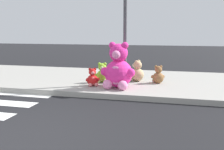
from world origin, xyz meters
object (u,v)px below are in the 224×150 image
(plush_tan, at_px, (137,73))
(plush_red, at_px, (93,79))
(plush_brown, at_px, (158,76))
(plush_pink_large, at_px, (118,70))
(plush_teal, at_px, (114,73))
(sign_pole, at_px, (125,28))
(plush_lime, at_px, (102,74))

(plush_tan, distance_m, plush_red, 1.58)
(plush_brown, xyz_separation_m, plush_tan, (-0.70, 0.16, 0.05))
(plush_pink_large, distance_m, plush_teal, 1.61)
(plush_brown, bearing_deg, sign_pole, -159.96)
(plush_tan, relative_size, plush_red, 1.27)
(plush_pink_large, xyz_separation_m, plush_lime, (-0.66, 0.63, -0.27))
(plush_pink_large, bearing_deg, plush_brown, 41.51)
(plush_teal, xyz_separation_m, plush_tan, (0.84, -0.39, 0.09))
(plush_red, bearing_deg, sign_pole, 31.54)
(sign_pole, height_order, plush_brown, sign_pole)
(plush_tan, bearing_deg, plush_lime, -154.95)
(plush_brown, bearing_deg, plush_lime, -169.43)
(plush_lime, bearing_deg, plush_pink_large, -43.67)
(plush_pink_large, relative_size, plush_teal, 2.77)
(plush_red, bearing_deg, plush_teal, 77.30)
(plush_lime, relative_size, plush_tan, 0.92)
(plush_tan, bearing_deg, sign_pole, -119.71)
(sign_pole, relative_size, plush_teal, 6.73)
(plush_brown, height_order, plush_teal, plush_brown)
(plush_pink_large, bearing_deg, plush_red, 176.08)
(plush_lime, xyz_separation_m, plush_tan, (1.04, 0.48, 0.02))
(sign_pole, bearing_deg, plush_tan, 60.29)
(sign_pole, relative_size, plush_red, 5.85)
(sign_pole, bearing_deg, plush_teal, 120.78)
(plush_teal, bearing_deg, plush_brown, -19.59)
(plush_lime, relative_size, plush_teal, 1.35)
(sign_pole, distance_m, plush_tan, 1.54)
(plush_pink_large, height_order, plush_tan, plush_pink_large)
(sign_pole, bearing_deg, plush_lime, 176.85)
(sign_pole, height_order, plush_lime, sign_pole)
(sign_pole, distance_m, plush_brown, 1.81)
(sign_pole, relative_size, plush_pink_large, 2.43)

